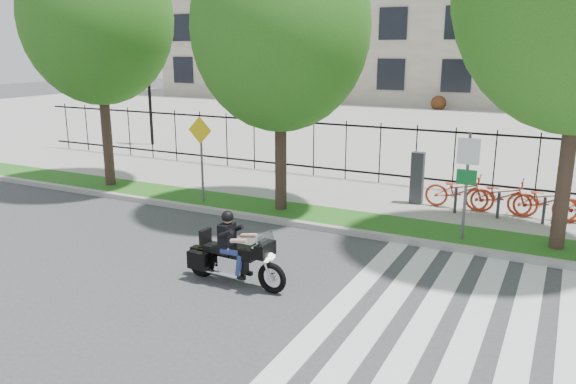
% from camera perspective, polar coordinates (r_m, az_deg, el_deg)
% --- Properties ---
extents(ground, '(120.00, 120.00, 0.00)m').
position_cam_1_polar(ground, '(11.07, -5.96, -9.74)').
color(ground, '#373639').
rests_on(ground, ground).
extents(curb, '(60.00, 0.20, 0.15)m').
position_cam_1_polar(curb, '(14.42, 2.89, -3.53)').
color(curb, '#9B9992').
rests_on(curb, ground).
extents(grass_verge, '(60.00, 1.50, 0.15)m').
position_cam_1_polar(grass_verge, '(15.16, 4.20, -2.64)').
color(grass_verge, '#185014').
rests_on(grass_verge, ground).
extents(sidewalk, '(60.00, 3.50, 0.15)m').
position_cam_1_polar(sidewalk, '(17.41, 7.40, -0.47)').
color(sidewalk, gray).
rests_on(sidewalk, ground).
extents(plaza, '(80.00, 34.00, 0.10)m').
position_cam_1_polar(plaza, '(34.19, 17.45, 6.28)').
color(plaza, gray).
rests_on(plaza, ground).
extents(crosswalk_stripes, '(5.70, 8.00, 0.01)m').
position_cam_1_polar(crosswalk_stripes, '(9.60, 19.95, -14.56)').
color(crosswalk_stripes, silver).
rests_on(crosswalk_stripes, ground).
extents(iron_fence, '(30.00, 0.06, 2.00)m').
position_cam_1_polar(iron_fence, '(18.80, 9.32, 3.93)').
color(iron_fence, black).
rests_on(iron_fence, sidewalk).
extents(lamp_post_left, '(1.06, 0.70, 4.25)m').
position_cam_1_polar(lamp_post_left, '(26.97, -13.99, 11.24)').
color(lamp_post_left, black).
rests_on(lamp_post_left, ground).
extents(street_tree_0, '(4.67, 4.67, 7.96)m').
position_cam_1_polar(street_tree_0, '(18.94, -18.80, 16.44)').
color(street_tree_0, '#32221B').
rests_on(street_tree_0, grass_verge).
extents(street_tree_1, '(4.70, 4.70, 7.59)m').
position_cam_1_polar(street_tree_1, '(15.13, -0.78, 16.34)').
color(street_tree_1, '#32221B').
rests_on(street_tree_1, grass_verge).
extents(sign_pole_regulatory, '(0.50, 0.09, 2.50)m').
position_cam_1_polar(sign_pole_regulatory, '(13.46, 17.72, 1.83)').
color(sign_pole_regulatory, '#59595B').
rests_on(sign_pole_regulatory, grass_verge).
extents(sign_pole_warning, '(0.78, 0.09, 2.49)m').
position_cam_1_polar(sign_pole_warning, '(16.31, -8.83, 4.47)').
color(sign_pole_warning, '#59595B').
rests_on(sign_pole_warning, grass_verge).
extents(motorcycle_rider, '(2.32, 0.69, 1.79)m').
position_cam_1_polar(motorcycle_rider, '(11.05, -5.51, -6.43)').
color(motorcycle_rider, black).
rests_on(motorcycle_rider, ground).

